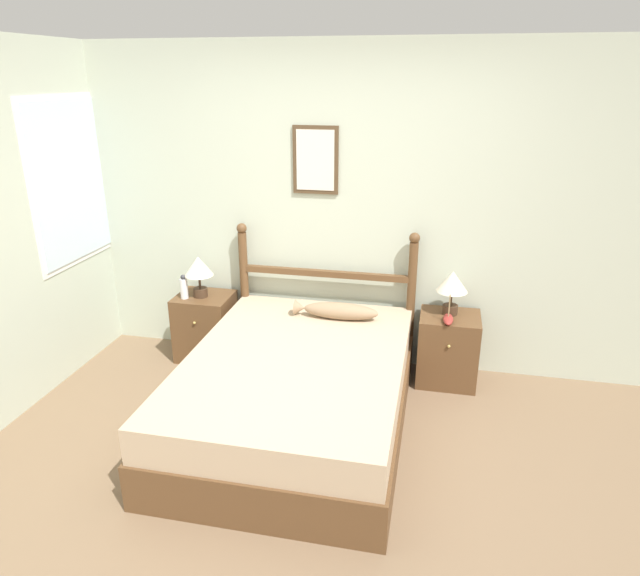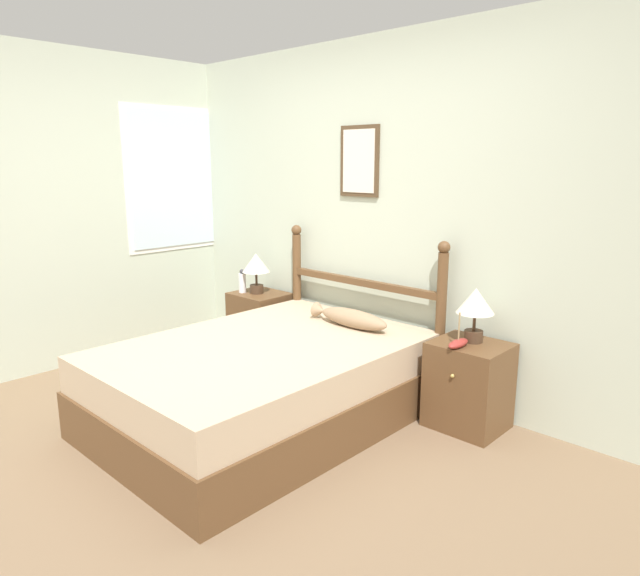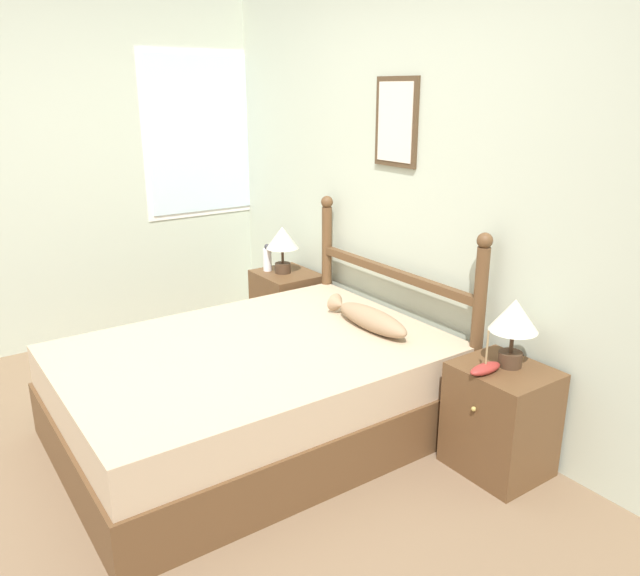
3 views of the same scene
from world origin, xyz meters
The scene contains 12 objects.
ground_plane centered at (0.00, 0.00, 0.00)m, with size 16.00×16.00×0.00m, color #7A6047.
wall_back centered at (0.00, 1.73, 1.28)m, with size 6.40×0.08×2.55m.
wall_left centered at (-2.13, 0.03, 1.28)m, with size 0.08×6.40×2.55m.
bed centered at (-0.13, 0.63, 0.26)m, with size 1.46×2.05×0.53m.
headboard centered at (-0.13, 1.62, 0.64)m, with size 1.48×0.08×1.16m.
nightstand_left centered at (-1.14, 1.47, 0.28)m, with size 0.46×0.42×0.56m.
nightstand_right centered at (0.88, 1.47, 0.28)m, with size 0.46×0.42×0.56m.
table_lamp_left centered at (-1.16, 1.45, 0.80)m, with size 0.24×0.24×0.35m.
table_lamp_right centered at (0.87, 1.51, 0.80)m, with size 0.24×0.24×0.35m.
bottle centered at (-1.27, 1.39, 0.65)m, with size 0.06×0.06×0.20m.
model_boat centered at (0.86, 1.35, 0.59)m, with size 0.07×0.20×0.22m.
fish_pillow centered at (0.02, 1.31, 0.60)m, with size 0.65×0.15×0.13m.
Camera 3 is at (2.63, -0.86, 1.87)m, focal length 35.00 mm.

